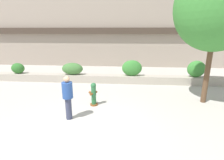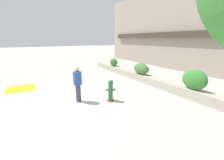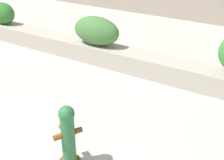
# 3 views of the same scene
# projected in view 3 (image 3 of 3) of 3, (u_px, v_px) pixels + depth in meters

# --- Properties ---
(planter_wall_low) EXTENTS (18.00, 0.70, 0.50)m
(planter_wall_low) POSITION_uv_depth(u_px,v_px,m) (169.00, 70.00, 7.82)
(planter_wall_low) COLOR #ADA393
(planter_wall_low) RESTS_ON ground
(hedge_bush_0) EXTENTS (0.91, 0.60, 0.72)m
(hedge_bush_0) POSITION_uv_depth(u_px,v_px,m) (3.00, 13.00, 10.51)
(hedge_bush_0) COLOR #2D6B28
(hedge_bush_0) RESTS_ON planter_wall_low
(hedge_bush_1) EXTENTS (1.43, 0.70, 0.80)m
(hedge_bush_1) POSITION_uv_depth(u_px,v_px,m) (96.00, 31.00, 8.62)
(hedge_bush_1) COLOR #427538
(hedge_bush_1) RESTS_ON planter_wall_low
(fire_hydrant) EXTENTS (0.48, 0.47, 1.08)m
(fire_hydrant) POSITION_uv_depth(u_px,v_px,m) (68.00, 135.00, 4.87)
(fire_hydrant) COLOR brown
(fire_hydrant) RESTS_ON ground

